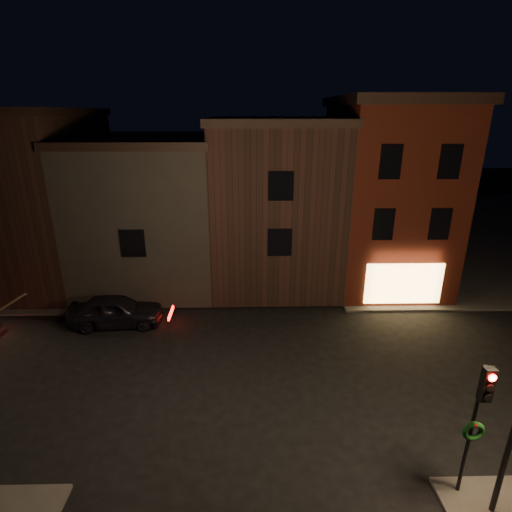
% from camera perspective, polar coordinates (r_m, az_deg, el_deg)
% --- Properties ---
extents(ground, '(120.00, 120.00, 0.00)m').
position_cam_1_polar(ground, '(16.58, -0.75, -16.44)').
color(ground, black).
rests_on(ground, ground).
extents(sidewalk_far_right, '(30.00, 30.00, 0.12)m').
position_cam_1_polar(sidewalk_far_right, '(40.13, 28.89, 3.35)').
color(sidewalk_far_right, '#2D2B28').
rests_on(sidewalk_far_right, ground).
extents(sidewalk_far_left, '(30.00, 30.00, 0.12)m').
position_cam_1_polar(sidewalk_far_left, '(40.05, -31.06, 2.94)').
color(sidewalk_far_left, '#2D2B28').
rests_on(sidewalk_far_left, ground).
extents(corner_building, '(6.50, 8.50, 10.50)m').
position_cam_1_polar(corner_building, '(24.61, 18.16, 8.60)').
color(corner_building, '#4D180D').
rests_on(corner_building, ground).
extents(row_building_a, '(7.30, 10.30, 9.40)m').
position_cam_1_polar(row_building_a, '(24.41, 2.52, 8.13)').
color(row_building_a, black).
rests_on(row_building_a, ground).
extents(row_building_b, '(7.80, 10.30, 8.40)m').
position_cam_1_polar(row_building_b, '(25.12, -14.35, 6.69)').
color(row_building_b, black).
rests_on(row_building_b, ground).
extents(row_building_c, '(7.30, 10.30, 9.90)m').
position_cam_1_polar(row_building_c, '(27.53, -29.48, 7.47)').
color(row_building_c, black).
rests_on(row_building_c, ground).
extents(traffic_signal, '(0.58, 0.38, 4.05)m').
position_cam_1_polar(traffic_signal, '(11.96, 29.15, -18.99)').
color(traffic_signal, black).
rests_on(traffic_signal, sidewalk_near_right).
extents(parked_car_a, '(4.54, 2.05, 1.51)m').
position_cam_1_polar(parked_car_a, '(20.63, -19.40, -7.38)').
color(parked_car_a, black).
rests_on(parked_car_a, ground).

